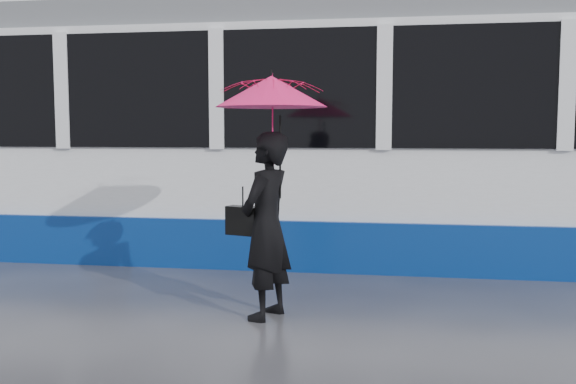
# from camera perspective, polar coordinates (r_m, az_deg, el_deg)

# --- Properties ---
(ground) EXTENTS (90.00, 90.00, 0.00)m
(ground) POSITION_cam_1_polar(r_m,az_deg,el_deg) (6.67, -3.52, -9.32)
(ground) COLOR #2B2B30
(ground) RESTS_ON ground
(rails) EXTENTS (34.00, 1.51, 0.02)m
(rails) POSITION_cam_1_polar(r_m,az_deg,el_deg) (9.07, -0.06, -5.30)
(rails) COLOR #3F3D38
(rails) RESTS_ON ground
(tram) EXTENTS (26.00, 2.56, 3.35)m
(tram) POSITION_cam_1_polar(r_m,az_deg,el_deg) (8.94, -1.10, 5.04)
(tram) COLOR white
(tram) RESTS_ON ground
(woman) EXTENTS (0.58, 0.71, 1.69)m
(woman) POSITION_cam_1_polar(r_m,az_deg,el_deg) (5.79, -1.95, -3.03)
(woman) COLOR black
(woman) RESTS_ON ground
(umbrella) EXTENTS (1.25, 1.25, 1.14)m
(umbrella) POSITION_cam_1_polar(r_m,az_deg,el_deg) (5.72, -1.48, 7.00)
(umbrella) COLOR #FF1552
(umbrella) RESTS_ON ground
(handbag) EXTENTS (0.33, 0.22, 0.44)m
(handbag) POSITION_cam_1_polar(r_m,az_deg,el_deg) (5.85, -4.03, -2.55)
(handbag) COLOR black
(handbag) RESTS_ON ground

